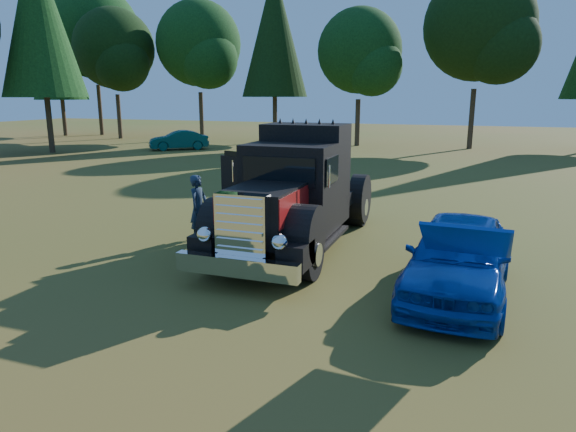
{
  "coord_description": "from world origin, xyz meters",
  "views": [
    {
      "loc": [
        4.31,
        -8.76,
        3.71
      ],
      "look_at": [
        0.52,
        1.73,
        1.07
      ],
      "focal_mm": 32.0,
      "sensor_mm": 36.0,
      "label": 1
    }
  ],
  "objects_px": {
    "diamond_t_truck": "(294,197)",
    "spectator_far": "(247,199)",
    "spectator_near": "(199,207)",
    "distant_teal_car": "(179,140)",
    "hotrod_coupe": "(458,257)"
  },
  "relations": [
    {
      "from": "spectator_far",
      "to": "distant_teal_car",
      "type": "distance_m",
      "value": 23.3
    },
    {
      "from": "diamond_t_truck",
      "to": "spectator_far",
      "type": "xyz_separation_m",
      "value": [
        -1.6,
        0.7,
        -0.3
      ]
    },
    {
      "from": "spectator_near",
      "to": "spectator_far",
      "type": "xyz_separation_m",
      "value": [
        0.99,
        0.85,
        0.13
      ]
    },
    {
      "from": "diamond_t_truck",
      "to": "hotrod_coupe",
      "type": "distance_m",
      "value": 4.42
    },
    {
      "from": "diamond_t_truck",
      "to": "spectator_far",
      "type": "distance_m",
      "value": 1.78
    },
    {
      "from": "spectator_near",
      "to": "distant_teal_car",
      "type": "distance_m",
      "value": 23.44
    },
    {
      "from": "diamond_t_truck",
      "to": "spectator_far",
      "type": "bearing_deg",
      "value": 156.37
    },
    {
      "from": "spectator_near",
      "to": "spectator_far",
      "type": "bearing_deg",
      "value": -46.79
    },
    {
      "from": "diamond_t_truck",
      "to": "distant_teal_car",
      "type": "xyz_separation_m",
      "value": [
        -15.32,
        19.54,
        -0.62
      ]
    },
    {
      "from": "diamond_t_truck",
      "to": "spectator_near",
      "type": "xyz_separation_m",
      "value": [
        -2.59,
        -0.15,
        -0.43
      ]
    },
    {
      "from": "spectator_near",
      "to": "distant_teal_car",
      "type": "height_order",
      "value": "spectator_near"
    },
    {
      "from": "hotrod_coupe",
      "to": "spectator_near",
      "type": "xyz_separation_m",
      "value": [
        -6.53,
        1.81,
        0.09
      ]
    },
    {
      "from": "spectator_near",
      "to": "hotrod_coupe",
      "type": "bearing_deg",
      "value": -102.84
    },
    {
      "from": "distant_teal_car",
      "to": "hotrod_coupe",
      "type": "bearing_deg",
      "value": 2.68
    },
    {
      "from": "spectator_far",
      "to": "spectator_near",
      "type": "bearing_deg",
      "value": 150.9
    }
  ]
}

